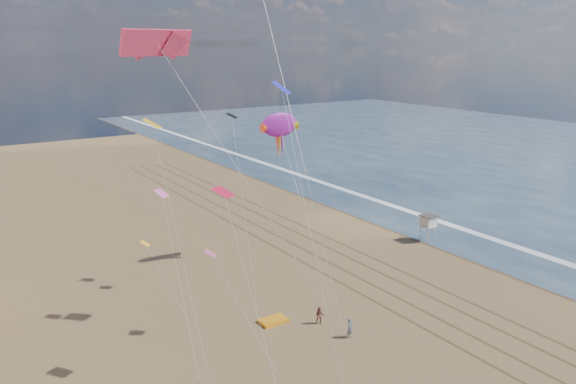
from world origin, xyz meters
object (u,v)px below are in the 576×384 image
at_px(kite_flyer_b, 320,316).
at_px(lifeguard_stand, 428,221).
at_px(grounded_kite, 273,321).
at_px(kite_flyer_a, 350,328).
at_px(show_kite, 280,125).

bearing_deg(kite_flyer_b, lifeguard_stand, 65.30).
distance_m(grounded_kite, kite_flyer_b, 4.13).
distance_m(kite_flyer_a, kite_flyer_b, 3.35).
relative_size(show_kite, kite_flyer_b, 12.23).
distance_m(lifeguard_stand, grounded_kite, 28.26).
bearing_deg(lifeguard_stand, kite_flyer_a, -150.66).
xyz_separation_m(lifeguard_stand, grounded_kite, (-27.20, -7.30, -2.42)).
bearing_deg(show_kite, lifeguard_stand, -15.67).
bearing_deg(grounded_kite, kite_flyer_b, -38.29).
bearing_deg(show_kite, kite_flyer_b, -110.29).
relative_size(lifeguard_stand, kite_flyer_b, 2.07).
height_order(show_kite, kite_flyer_a, show_kite).
relative_size(lifeguard_stand, kite_flyer_a, 1.92).
xyz_separation_m(grounded_kite, kite_flyer_b, (3.19, -2.54, 0.66)).
distance_m(lifeguard_stand, kite_flyer_a, 26.81).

